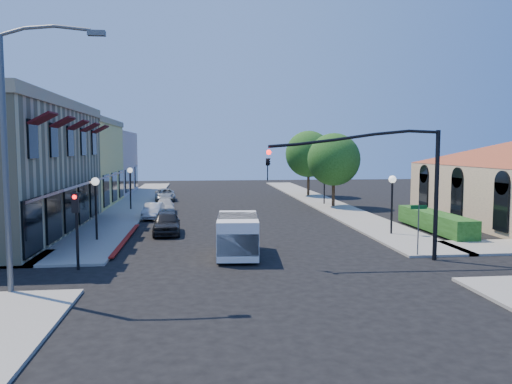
{
  "coord_description": "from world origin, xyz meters",
  "views": [
    {
      "loc": [
        -2.82,
        -20.18,
        5.19
      ],
      "look_at": [
        0.51,
        8.9,
        2.6
      ],
      "focal_mm": 35.0,
      "sensor_mm": 36.0,
      "label": 1
    }
  ],
  "objects": [
    {
      "name": "curb_red_strip",
      "position": [
        -6.9,
        8.0,
        0.0
      ],
      "size": [
        0.25,
        10.0,
        0.06
      ],
      "primitive_type": "cube",
      "color": "maroon",
      "rests_on": "ground"
    },
    {
      "name": "lamppost_right_near",
      "position": [
        8.5,
        8.0,
        2.74
      ],
      "size": [
        0.44,
        0.44,
        3.57
      ],
      "color": "black",
      "rests_on": "ground"
    },
    {
      "name": "sidewalk_left",
      "position": [
        -8.75,
        27.0,
        0.06
      ],
      "size": [
        3.5,
        50.0,
        0.12
      ],
      "primitive_type": "cube",
      "color": "gray",
      "rests_on": "ground"
    },
    {
      "name": "yellow_stucco_building",
      "position": [
        -15.5,
        26.0,
        3.8
      ],
      "size": [
        10.0,
        12.0,
        7.6
      ],
      "primitive_type": "cube",
      "color": "#E3C966",
      "rests_on": "ground"
    },
    {
      "name": "ground",
      "position": [
        0.0,
        0.0,
        0.0
      ],
      "size": [
        120.0,
        120.0,
        0.0
      ],
      "primitive_type": "plane",
      "color": "black",
      "rests_on": "ground"
    },
    {
      "name": "lamppost_left_far",
      "position": [
        -8.5,
        22.0,
        2.74
      ],
      "size": [
        0.44,
        0.44,
        3.57
      ],
      "color": "black",
      "rests_on": "ground"
    },
    {
      "name": "white_van",
      "position": [
        -1.0,
        3.39,
        1.12
      ],
      "size": [
        2.21,
        4.49,
        1.93
      ],
      "color": "white",
      "rests_on": "ground"
    },
    {
      "name": "sidewalk_right",
      "position": [
        8.75,
        27.0,
        0.06
      ],
      "size": [
        3.5,
        50.0,
        0.12
      ],
      "primitive_type": "cube",
      "color": "gray",
      "rests_on": "ground"
    },
    {
      "name": "signal_mast_arm",
      "position": [
        5.86,
        1.5,
        4.09
      ],
      "size": [
        8.01,
        0.39,
        6.0
      ],
      "color": "black",
      "rests_on": "ground"
    },
    {
      "name": "hedge",
      "position": [
        11.7,
        9.0,
        0.0
      ],
      "size": [
        1.4,
        8.0,
        1.1
      ],
      "primitive_type": "cube",
      "color": "#1C4313",
      "rests_on": "ground"
    },
    {
      "name": "parked_car_b",
      "position": [
        -6.2,
        16.84,
        0.57
      ],
      "size": [
        1.46,
        3.55,
        1.14
      ],
      "primitive_type": "imported",
      "rotation": [
        0.0,
        0.0,
        -0.07
      ],
      "color": "#B9BDBE",
      "rests_on": "ground"
    },
    {
      "name": "parked_car_a",
      "position": [
        -4.8,
        10.08,
        0.68
      ],
      "size": [
        1.76,
        4.05,
        1.36
      ],
      "primitive_type": "imported",
      "rotation": [
        0.0,
        0.0,
        0.04
      ],
      "color": "black",
      "rests_on": "ground"
    },
    {
      "name": "cobra_streetlight",
      "position": [
        -9.15,
        -2.0,
        5.27
      ],
      "size": [
        3.6,
        0.25,
        9.31
      ],
      "color": "#595B5E",
      "rests_on": "ground"
    },
    {
      "name": "lamppost_left_near",
      "position": [
        -8.5,
        8.0,
        2.74
      ],
      "size": [
        0.44,
        0.44,
        3.57
      ],
      "color": "black",
      "rests_on": "ground"
    },
    {
      "name": "street_tree_a",
      "position": [
        8.8,
        22.0,
        4.19
      ],
      "size": [
        4.56,
        4.56,
        6.48
      ],
      "color": "#382516",
      "rests_on": "ground"
    },
    {
      "name": "parked_car_c",
      "position": [
        -5.58,
        20.17,
        0.54
      ],
      "size": [
        1.73,
        3.78,
        1.07
      ],
      "primitive_type": "imported",
      "rotation": [
        0.0,
        0.0,
        0.06
      ],
      "color": "#B8B8B6",
      "rests_on": "ground"
    },
    {
      "name": "pink_stucco_building",
      "position": [
        -15.5,
        38.0,
        3.5
      ],
      "size": [
        10.0,
        12.0,
        7.0
      ],
      "primitive_type": "cube",
      "color": "beige",
      "rests_on": "ground"
    },
    {
      "name": "secondary_signal",
      "position": [
        -8.0,
        1.41,
        2.32
      ],
      "size": [
        0.28,
        0.42,
        3.32
      ],
      "color": "black",
      "rests_on": "ground"
    },
    {
      "name": "parked_car_d",
      "position": [
        -6.2,
        29.68,
        0.58
      ],
      "size": [
        2.28,
        4.33,
        1.16
      ],
      "primitive_type": "imported",
      "rotation": [
        0.0,
        0.0,
        0.09
      ],
      "color": "#989B9D",
      "rests_on": "ground"
    },
    {
      "name": "street_tree_b",
      "position": [
        8.8,
        32.0,
        4.54
      ],
      "size": [
        4.94,
        4.94,
        7.02
      ],
      "color": "#382516",
      "rests_on": "ground"
    },
    {
      "name": "lamppost_right_far",
      "position": [
        8.5,
        24.0,
        2.74
      ],
      "size": [
        0.44,
        0.44,
        3.57
      ],
      "color": "black",
      "rests_on": "ground"
    },
    {
      "name": "street_name_sign",
      "position": [
        7.5,
        2.2,
        1.7
      ],
      "size": [
        0.8,
        0.06,
        2.5
      ],
      "color": "#595B5E",
      "rests_on": "ground"
    }
  ]
}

